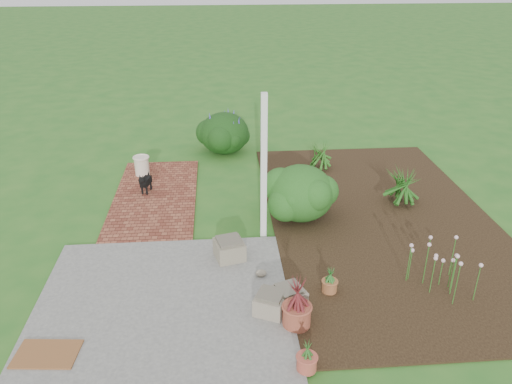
{
  "coord_description": "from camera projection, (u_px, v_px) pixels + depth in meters",
  "views": [
    {
      "loc": [
        -0.41,
        -7.24,
        4.43
      ],
      "look_at": [
        0.2,
        0.4,
        0.7
      ],
      "focal_mm": 35.0,
      "sensor_mm": 36.0,
      "label": 1
    }
  ],
  "objects": [
    {
      "name": "evergreen_shrub",
      "position": [
        301.0,
        192.0,
        8.92
      ],
      "size": [
        1.53,
        1.53,
        1.01
      ],
      "primitive_type": "ellipsoid",
      "rotation": [
        0.0,
        0.0,
        0.36
      ],
      "color": "#19370D",
      "rests_on": "garden_bed"
    },
    {
      "name": "stone_trough_mid",
      "position": [
        271.0,
        304.0,
        6.67
      ],
      "size": [
        0.51,
        0.51,
        0.26
      ],
      "primitive_type": "cube",
      "rotation": [
        0.0,
        0.0,
        -0.43
      ],
      "color": "gray",
      "rests_on": "concrete_patio"
    },
    {
      "name": "agapanthus_clump_back",
      "position": [
        402.0,
        183.0,
        9.46
      ],
      "size": [
        1.21,
        1.21,
        0.84
      ],
      "primitive_type": null,
      "rotation": [
        0.0,
        0.0,
        0.38
      ],
      "color": "#0E3A0E",
      "rests_on": "garden_bed"
    },
    {
      "name": "terracotta_pot_small_left",
      "position": [
        330.0,
        286.0,
        7.1
      ],
      "size": [
        0.27,
        0.27,
        0.18
      ],
      "primitive_type": "cylinder",
      "rotation": [
        0.0,
        0.0,
        -0.33
      ],
      "color": "#925731",
      "rests_on": "garden_bed"
    },
    {
      "name": "black_dog",
      "position": [
        145.0,
        182.0,
        9.9
      ],
      "size": [
        0.22,
        0.47,
        0.41
      ],
      "rotation": [
        0.0,
        0.0,
        -0.25
      ],
      "color": "black",
      "rests_on": "brick_path"
    },
    {
      "name": "pink_flower_patch",
      "position": [
        444.0,
        267.0,
        7.09
      ],
      "size": [
        1.4,
        1.4,
        0.68
      ],
      "primitive_type": null,
      "rotation": [
        0.0,
        0.0,
        -0.41
      ],
      "color": "#113D0F",
      "rests_on": "garden_bed"
    },
    {
      "name": "cream_ceramic_urn",
      "position": [
        142.0,
        166.0,
        10.72
      ],
      "size": [
        0.41,
        0.41,
        0.41
      ],
      "primitive_type": "cylinder",
      "rotation": [
        0.0,
        0.0,
        -0.43
      ],
      "color": "beige",
      "rests_on": "brick_path"
    },
    {
      "name": "stone_trough_far",
      "position": [
        229.0,
        250.0,
        7.84
      ],
      "size": [
        0.52,
        0.52,
        0.29
      ],
      "primitive_type": "cube",
      "rotation": [
        0.0,
        0.0,
        0.25
      ],
      "color": "#706A56",
      "rests_on": "concrete_patio"
    },
    {
      "name": "garden_bed",
      "position": [
        381.0,
        219.0,
        9.07
      ],
      "size": [
        4.0,
        7.0,
        0.03
      ],
      "primitive_type": "cube",
      "color": "black",
      "rests_on": "ground"
    },
    {
      "name": "coir_doormat",
      "position": [
        47.0,
        354.0,
        6.0
      ],
      "size": [
        0.79,
        0.55,
        0.02
      ],
      "primitive_type": "cube",
      "rotation": [
        0.0,
        0.0,
        -0.09
      ],
      "color": "brown",
      "rests_on": "concrete_patio"
    },
    {
      "name": "ground",
      "position": [
        246.0,
        240.0,
        8.45
      ],
      "size": [
        80.0,
        80.0,
        0.0
      ],
      "primitive_type": "plane",
      "color": "#25621F",
      "rests_on": "ground"
    },
    {
      "name": "veranda_post",
      "position": [
        264.0,
        169.0,
        8.02
      ],
      "size": [
        0.1,
        0.1,
        2.5
      ],
      "primitive_type": "cube",
      "color": "white",
      "rests_on": "ground"
    },
    {
      "name": "terracotta_pot_bronze",
      "position": [
        297.0,
        315.0,
        6.44
      ],
      "size": [
        0.48,
        0.48,
        0.3
      ],
      "primitive_type": "cylinder",
      "rotation": [
        0.0,
        0.0,
        -0.39
      ],
      "color": "brown",
      "rests_on": "garden_bed"
    },
    {
      "name": "concrete_patio",
      "position": [
        163.0,
        309.0,
        6.79
      ],
      "size": [
        3.5,
        3.5,
        0.04
      ],
      "primitive_type": "cube",
      "color": "#61615F",
      "rests_on": "ground"
    },
    {
      "name": "stone_trough_near",
      "position": [
        289.0,
        297.0,
        6.79
      ],
      "size": [
        0.49,
        0.49,
        0.26
      ],
      "primitive_type": "cube",
      "rotation": [
        0.0,
        0.0,
        0.36
      ],
      "color": "#716155",
      "rests_on": "concrete_patio"
    },
    {
      "name": "terracotta_pot_small_right",
      "position": [
        307.0,
        363.0,
        5.76
      ],
      "size": [
        0.27,
        0.27,
        0.2
      ],
      "primitive_type": "cylinder",
      "rotation": [
        0.0,
        0.0,
        -0.2
      ],
      "color": "#AB4A39",
      "rests_on": "garden_bed"
    },
    {
      "name": "brick_path",
      "position": [
        155.0,
        196.0,
        9.89
      ],
      "size": [
        1.6,
        3.5,
        0.04
      ],
      "primitive_type": "cube",
      "color": "brown",
      "rests_on": "ground"
    },
    {
      "name": "purple_flowering_bush",
      "position": [
        224.0,
        132.0,
        11.92
      ],
      "size": [
        1.37,
        1.37,
        1.0
      ],
      "primitive_type": "ellipsoid",
      "rotation": [
        0.0,
        0.0,
        0.19
      ],
      "color": "black",
      "rests_on": "ground"
    },
    {
      "name": "agapanthus_clump_front",
      "position": [
        320.0,
        153.0,
        11.03
      ],
      "size": [
        0.94,
        0.94,
        0.71
      ],
      "primitive_type": null,
      "rotation": [
        0.0,
        0.0,
        0.2
      ],
      "color": "#10390F",
      "rests_on": "garden_bed"
    }
  ]
}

